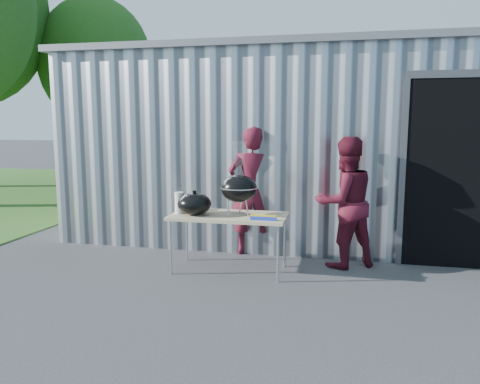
% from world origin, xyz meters
% --- Properties ---
extents(ground, '(80.00, 80.00, 0.00)m').
position_xyz_m(ground, '(0.00, 0.00, 0.00)').
color(ground, '#343437').
extents(building, '(8.20, 6.20, 3.10)m').
position_xyz_m(building, '(0.92, 4.59, 1.54)').
color(building, silver).
rests_on(building, ground).
extents(tree_far, '(3.52, 3.52, 5.83)m').
position_xyz_m(tree_far, '(-6.50, 9.00, 3.79)').
color(tree_far, '#442D19').
rests_on(tree_far, ground).
extents(folding_table, '(1.50, 0.75, 0.75)m').
position_xyz_m(folding_table, '(-0.15, 0.89, 0.71)').
color(folding_table, tan).
rests_on(folding_table, ground).
extents(kettle_grill, '(0.48, 0.48, 0.95)m').
position_xyz_m(kettle_grill, '(-0.02, 0.90, 1.16)').
color(kettle_grill, black).
rests_on(kettle_grill, folding_table).
extents(grill_lid, '(0.44, 0.44, 0.32)m').
position_xyz_m(grill_lid, '(-0.58, 0.79, 0.89)').
color(grill_lid, black).
rests_on(grill_lid, folding_table).
extents(paper_towels, '(0.12, 0.12, 0.28)m').
position_xyz_m(paper_towels, '(-0.81, 0.84, 0.89)').
color(paper_towels, white).
rests_on(paper_towels, folding_table).
extents(white_tub, '(0.20, 0.15, 0.10)m').
position_xyz_m(white_tub, '(-0.70, 1.11, 0.80)').
color(white_tub, white).
rests_on(white_tub, folding_table).
extents(foil_box, '(0.32, 0.05, 0.06)m').
position_xyz_m(foil_box, '(0.35, 0.64, 0.78)').
color(foil_box, '#1D37BD').
rests_on(foil_box, folding_table).
extents(person_cook, '(0.78, 0.62, 1.88)m').
position_xyz_m(person_cook, '(-0.02, 1.77, 0.94)').
color(person_cook, '#511120').
rests_on(person_cook, ground).
extents(person_bystander, '(1.07, 1.00, 1.75)m').
position_xyz_m(person_bystander, '(1.32, 1.42, 0.88)').
color(person_bystander, '#511120').
rests_on(person_bystander, ground).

